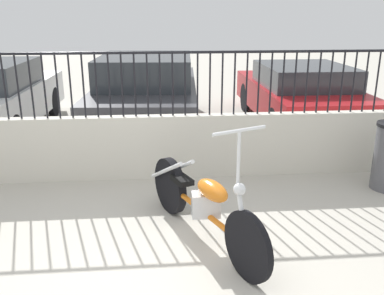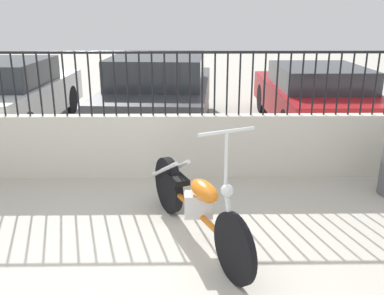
# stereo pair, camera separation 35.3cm
# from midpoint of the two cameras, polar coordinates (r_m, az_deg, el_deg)

# --- Properties ---
(ground_plane) EXTENTS (40.00, 40.00, 0.00)m
(ground_plane) POSITION_cam_midpoint_polar(r_m,az_deg,el_deg) (3.84, -5.01, -18.39)
(ground_plane) COLOR #B7B2A5
(low_wall) EXTENTS (10.21, 0.18, 0.89)m
(low_wall) POSITION_cam_midpoint_polar(r_m,az_deg,el_deg) (5.99, -3.40, 0.18)
(low_wall) COLOR beige
(low_wall) RESTS_ON ground_plane
(fence_railing) EXTENTS (10.21, 0.04, 0.86)m
(fence_railing) POSITION_cam_midpoint_polar(r_m,az_deg,el_deg) (5.76, -3.59, 9.69)
(fence_railing) COLOR black
(fence_railing) RESTS_ON low_wall
(motorcycle_orange) EXTENTS (1.00, 2.04, 1.34)m
(motorcycle_orange) POSITION_cam_midpoint_polar(r_m,az_deg,el_deg) (4.40, 2.36, -7.10)
(motorcycle_orange) COLOR black
(motorcycle_orange) RESTS_ON ground_plane
(car_white) EXTENTS (1.86, 4.17, 1.36)m
(car_white) POSITION_cam_midpoint_polar(r_m,az_deg,el_deg) (8.99, -22.26, 6.53)
(car_white) COLOR black
(car_white) RESTS_ON ground_plane
(car_dark_grey) EXTENTS (2.13, 4.49, 1.46)m
(car_dark_grey) POSITION_cam_midpoint_polar(r_m,az_deg,el_deg) (8.28, -3.06, 7.23)
(car_dark_grey) COLOR black
(car_dark_grey) RESTS_ON ground_plane
(car_red) EXTENTS (1.79, 4.11, 1.23)m
(car_red) POSITION_cam_midpoint_polar(r_m,az_deg,el_deg) (8.92, 17.22, 6.64)
(car_red) COLOR black
(car_red) RESTS_ON ground_plane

